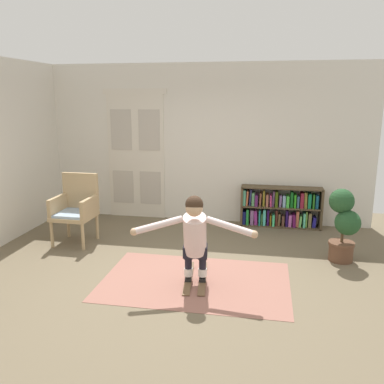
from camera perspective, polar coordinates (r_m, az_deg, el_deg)
The scene contains 9 objects.
ground_plane at distance 5.49m, azimuth -2.12°, elevation -11.53°, with size 7.20×7.20×0.00m, color brown.
back_wall at distance 7.60m, azimuth 2.04°, elevation 6.75°, with size 6.00×0.10×2.90m, color silver.
double_door at distance 7.88m, azimuth -7.83°, elevation 5.25°, with size 1.22×0.05×2.45m.
rug at distance 5.32m, azimuth 0.48°, elevation -12.33°, with size 2.37×1.56×0.01m, color #946154.
bookshelf at distance 7.53m, azimuth 12.11°, elevation -2.24°, with size 1.44×0.30×0.73m.
wicker_chair at distance 6.77m, azimuth -15.93°, elevation -2.02°, with size 0.61×0.61×1.10m.
potted_plant at distance 6.12m, azimuth 20.41°, elevation -3.85°, with size 0.44×0.44×1.05m.
skis_pair at distance 5.34m, azimuth 0.50°, elevation -12.00°, with size 0.37×0.89×0.07m.
person_skier at distance 4.93m, azimuth 0.40°, elevation -5.81°, with size 1.46×0.64×1.11m.
Camera 1 is at (1.09, -4.87, 2.29)m, focal length 38.12 mm.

